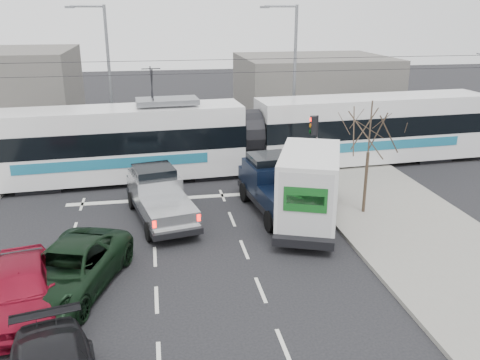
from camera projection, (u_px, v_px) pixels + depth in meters
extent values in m
plane|color=black|center=(200.00, 253.00, 19.26)|extent=(120.00, 120.00, 0.00)
cube|color=gray|center=(420.00, 234.00, 20.72)|extent=(6.00, 60.00, 0.15)
cube|color=#33302D|center=(182.00, 173.00, 28.58)|extent=(60.00, 1.60, 0.03)
cube|color=#615C58|center=(313.00, 87.00, 42.80)|extent=(12.00, 10.00, 5.00)
cylinder|color=#47382B|center=(366.00, 182.00, 22.35)|extent=(0.14, 0.14, 2.75)
cylinder|color=#47382B|center=(370.00, 127.00, 21.54)|extent=(0.07, 0.07, 2.25)
cylinder|color=black|center=(316.00, 150.00, 25.77)|extent=(0.12, 0.12, 3.60)
cube|color=black|center=(313.00, 125.00, 25.32)|extent=(0.28, 0.28, 0.95)
cylinder|color=#FF0C07|center=(311.00, 120.00, 25.20)|extent=(0.06, 0.20, 0.20)
cylinder|color=orange|center=(310.00, 126.00, 25.30)|extent=(0.06, 0.20, 0.20)
cylinder|color=#05330C|center=(310.00, 131.00, 25.39)|extent=(0.06, 0.20, 0.20)
cube|color=white|center=(317.00, 142.00, 25.47)|extent=(0.02, 0.30, 0.40)
cylinder|color=slate|center=(294.00, 80.00, 32.09)|extent=(0.20, 0.20, 9.00)
cylinder|color=slate|center=(281.00, 6.00, 30.51)|extent=(2.00, 0.14, 0.14)
cube|color=slate|center=(265.00, 7.00, 30.36)|extent=(0.55, 0.25, 0.14)
cylinder|color=slate|center=(110.00, 80.00, 32.06)|extent=(0.20, 0.20, 9.00)
cylinder|color=slate|center=(87.00, 6.00, 30.48)|extent=(2.00, 0.14, 0.14)
cube|color=slate|center=(70.00, 7.00, 30.33)|extent=(0.55, 0.25, 0.14)
cylinder|color=black|center=(179.00, 74.00, 26.81)|extent=(60.00, 0.03, 0.03)
cylinder|color=black|center=(178.00, 60.00, 26.58)|extent=(60.00, 0.03, 0.03)
cube|color=white|center=(113.00, 161.00, 26.88)|extent=(13.91, 3.78, 1.67)
cube|color=black|center=(111.00, 138.00, 26.47)|extent=(13.98, 3.81, 1.14)
cube|color=white|center=(110.00, 118.00, 26.14)|extent=(13.90, 3.67, 1.06)
cube|color=#1A6582|center=(113.00, 164.00, 25.45)|extent=(9.61, 0.65, 0.53)
cube|color=white|center=(371.00, 144.00, 30.25)|extent=(13.91, 3.78, 1.67)
cube|color=black|center=(372.00, 123.00, 29.83)|extent=(13.98, 3.81, 1.14)
cube|color=white|center=(374.00, 106.00, 29.50)|extent=(13.90, 3.67, 1.06)
cube|color=#1A6582|center=(383.00, 145.00, 28.81)|extent=(9.61, 0.65, 0.53)
cylinder|color=black|center=(250.00, 134.00, 28.22)|extent=(1.25, 2.83, 2.77)
cube|color=slate|center=(167.00, 101.00, 26.56)|extent=(3.31, 1.94, 0.27)
cube|color=black|center=(41.00, 183.00, 26.33)|extent=(2.29, 2.59, 0.38)
cube|color=black|center=(211.00, 171.00, 28.35)|extent=(2.29, 2.59, 0.38)
cube|color=black|center=(287.00, 165.00, 29.36)|extent=(2.29, 2.59, 0.38)
cube|color=black|center=(424.00, 155.00, 31.39)|extent=(2.29, 2.59, 0.38)
cube|color=black|center=(161.00, 209.00, 22.04)|extent=(3.14, 6.07, 0.25)
cube|color=#AEB0B3|center=(155.00, 186.00, 22.73)|extent=(2.41, 2.78, 1.15)
cube|color=black|center=(154.00, 173.00, 22.62)|extent=(2.02, 2.05, 0.55)
cube|color=#AEB0B3|center=(149.00, 182.00, 24.02)|extent=(2.07, 1.41, 0.55)
cube|color=#AEB0B3|center=(168.00, 211.00, 20.79)|extent=(2.45, 2.95, 0.65)
cube|color=silver|center=(178.00, 231.00, 19.55)|extent=(1.83, 0.55, 0.18)
cube|color=#FF0C07|center=(154.00, 224.00, 19.23)|extent=(0.15, 0.11, 0.28)
cube|color=#FF0C07|center=(199.00, 217.00, 19.84)|extent=(0.15, 0.11, 0.28)
cylinder|color=black|center=(132.00, 200.00, 23.39)|extent=(0.44, 0.84, 0.80)
cylinder|color=black|center=(171.00, 195.00, 24.03)|extent=(0.44, 0.84, 0.80)
cylinder|color=black|center=(150.00, 232.00, 20.13)|extent=(0.44, 0.84, 0.80)
cylinder|color=black|center=(194.00, 225.00, 20.78)|extent=(0.44, 0.84, 0.80)
cube|color=black|center=(308.00, 211.00, 21.84)|extent=(4.53, 7.07, 0.33)
cube|color=white|center=(313.00, 175.00, 23.94)|extent=(2.61, 2.28, 1.53)
cube|color=black|center=(313.00, 163.00, 23.88)|extent=(2.14, 1.67, 0.57)
cube|color=silver|center=(309.00, 185.00, 20.76)|extent=(3.76, 5.07, 2.82)
cube|color=silver|center=(305.00, 205.00, 18.67)|extent=(1.90, 0.76, 2.48)
cube|color=#12511A|center=(305.00, 200.00, 18.55)|extent=(1.51, 0.59, 0.96)
cube|color=black|center=(303.00, 245.00, 18.95)|extent=(2.02, 0.96, 0.17)
cylinder|color=black|center=(290.00, 195.00, 24.04)|extent=(0.57, 0.91, 0.86)
cylinder|color=black|center=(333.00, 197.00, 23.68)|extent=(0.57, 0.91, 0.86)
cylinder|color=black|center=(280.00, 228.00, 20.29)|extent=(0.61, 1.00, 0.96)
cylinder|color=black|center=(331.00, 232.00, 19.93)|extent=(0.61, 1.00, 0.96)
cube|color=black|center=(277.00, 200.00, 22.82)|extent=(2.71, 5.88, 0.28)
cube|color=black|center=(270.00, 176.00, 23.50)|extent=(2.31, 2.60, 1.31)
cube|color=black|center=(270.00, 162.00, 23.38)|extent=(1.96, 1.89, 0.63)
cube|color=black|center=(261.00, 173.00, 24.82)|extent=(2.10, 1.23, 0.63)
cube|color=black|center=(288.00, 200.00, 21.54)|extent=(2.33, 2.77, 0.74)
cube|color=silver|center=(301.00, 220.00, 20.30)|extent=(1.95, 0.41, 0.20)
cube|color=#590505|center=(279.00, 212.00, 20.02)|extent=(0.17, 0.11, 0.32)
cube|color=#590505|center=(322.00, 207.00, 20.51)|extent=(0.17, 0.11, 0.32)
cylinder|color=black|center=(245.00, 192.00, 24.28)|extent=(0.42, 0.94, 0.91)
cylinder|color=black|center=(283.00, 188.00, 24.79)|extent=(0.42, 0.94, 0.91)
cylinder|color=black|center=(271.00, 221.00, 20.97)|extent=(0.42, 0.94, 0.91)
cylinder|color=black|center=(314.00, 216.00, 21.48)|extent=(0.42, 0.94, 0.91)
imported|color=black|center=(69.00, 270.00, 16.44)|extent=(4.29, 6.13, 1.56)
imported|color=maroon|center=(22.00, 289.00, 15.28)|extent=(2.83, 5.05, 1.62)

